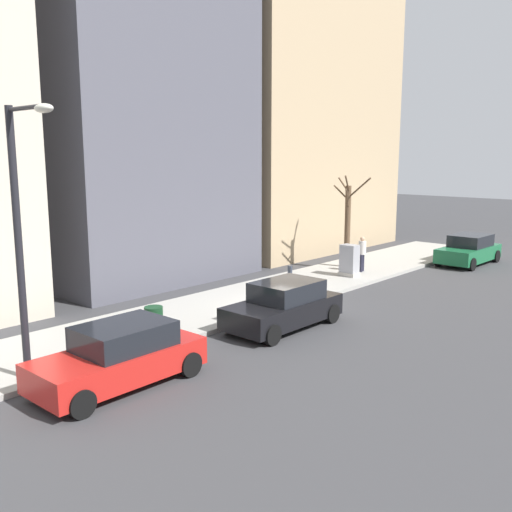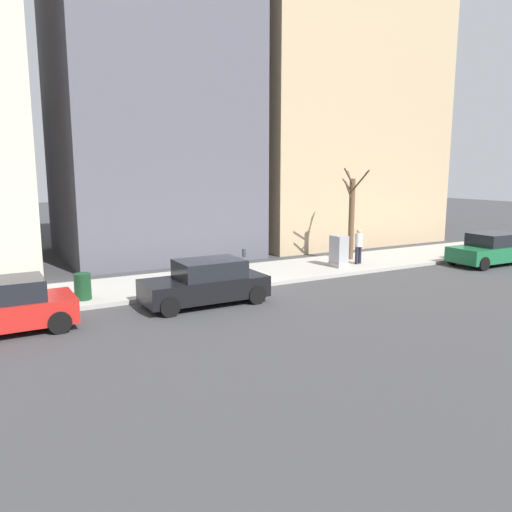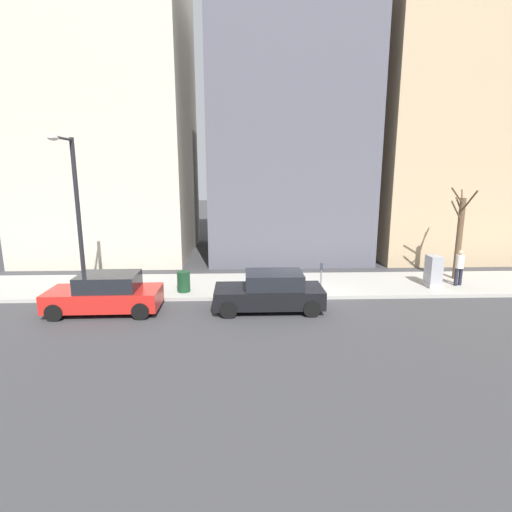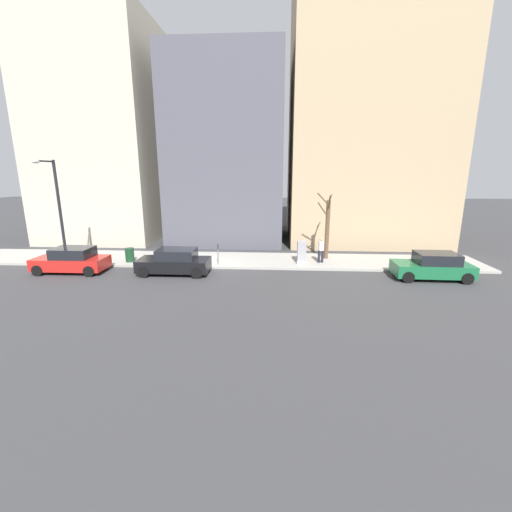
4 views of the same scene
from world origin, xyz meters
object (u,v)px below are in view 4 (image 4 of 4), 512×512
Objects in this scene: parking_meter at (218,252)px; office_tower_right at (105,135)px; utility_box at (302,252)px; pedestrian_near_meter at (321,249)px; parked_car_red at (72,260)px; streetlamp at (56,203)px; office_tower_left at (364,110)px; trash_bin at (130,255)px; parked_car_green at (433,266)px; office_block_center at (228,153)px; bare_tree at (327,227)px; parked_car_black at (175,262)px.

office_tower_right is (9.87, 11.53, 8.12)m from parking_meter.
utility_box is 0.86× the size of pedestrian_near_meter.
parked_car_red is 3.13× the size of parking_meter.
parking_meter is at bearing -79.70° from parked_car_red.
streetlamp is 25.12m from office_tower_left.
parked_car_red is 14.22m from utility_box.
parked_car_green is at bearing -96.61° from trash_bin.
office_tower_right reaches higher than office_block_center.
parked_car_red is at bearing 103.64° from bare_tree.
office_tower_right is (9.42, 5.56, 8.50)m from trash_bin.
office_tower_left is at bearing -82.26° from office_block_center.
utility_box is at bearing 71.64° from parked_car_green.
bare_tree is at bearing -82.36° from streetlamp.
office_tower_right reaches higher than parked_car_black.
parked_car_green is at bearing -173.39° from office_tower_left.
office_tower_right is at bearing -40.38° from pedestrian_near_meter.
pedestrian_near_meter is at bearing -81.63° from parking_meter.
parked_car_black is at bearing -141.31° from office_tower_right.
trash_bin is at bearing -52.15° from parked_car_red.
trash_bin is at bearing -149.46° from office_tower_right.
utility_box is at bearing -86.23° from streetlamp.
office_tower_right reaches higher than parked_car_red.
bare_tree is at bearing 56.01° from parked_car_green.
office_tower_left is at bearing -57.29° from parked_car_red.
pedestrian_near_meter is (1.14, -16.71, -2.93)m from streetlamp.
parked_car_black is 4.67× the size of trash_bin.
parked_car_green is 2.55× the size of pedestrian_near_meter.
parked_car_red is 0.28× the size of office_block_center.
streetlamp is 14.19m from office_block_center.
office_tower_left reaches higher than parking_meter.
parked_car_black is 0.23× the size of office_tower_right.
office_tower_left reaches higher than parked_car_black.
office_tower_left reaches higher than office_block_center.
office_block_center reaches higher than parked_car_green.
parking_meter is at bearing 135.65° from office_tower_left.
parked_car_black is 9.30m from pedestrian_near_meter.
office_tower_left is at bearing -23.39° from bare_tree.
parked_car_black is 0.19× the size of office_tower_left.
office_tower_left is at bearing 7.67° from parked_car_green.
trash_bin is at bearing 149.81° from office_block_center.
office_tower_right reaches higher than parked_car_green.
office_tower_left reaches higher than trash_bin.
bare_tree is at bearing 156.61° from office_tower_left.
streetlamp is 5.40m from trash_bin.
parked_car_red reaches higher than parking_meter.
pedestrian_near_meter is at bearing -80.82° from parked_car_red.
streetlamp reaches higher than utility_box.
parking_meter is 0.21× the size of streetlamp.
parked_car_black and parked_car_red have the same top height.
office_tower_right reaches higher than utility_box.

